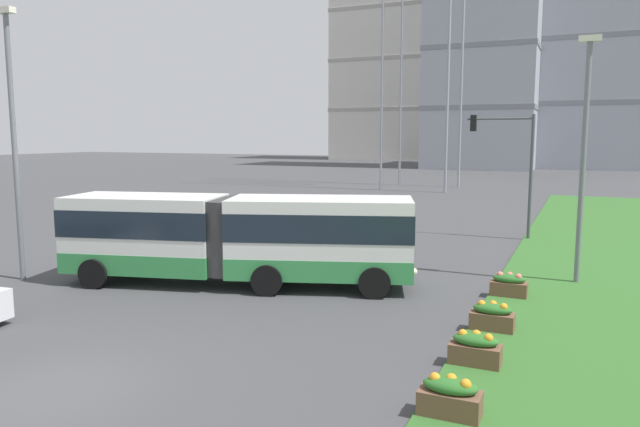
# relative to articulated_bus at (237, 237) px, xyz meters

# --- Properties ---
(ground_plane) EXTENTS (260.00, 260.00, 0.00)m
(ground_plane) POSITION_rel_articulated_bus_xyz_m (1.18, -8.73, -1.65)
(ground_plane) COLOR #424244
(articulated_bus) EXTENTS (11.96, 5.78, 3.00)m
(articulated_bus) POSITION_rel_articulated_bus_xyz_m (0.00, 0.00, 0.00)
(articulated_bus) COLOR silver
(articulated_bus) RESTS_ON ground
(car_silver_hatch) EXTENTS (4.41, 2.04, 1.58)m
(car_silver_hatch) POSITION_rel_articulated_bus_xyz_m (-4.86, 11.94, -0.90)
(car_silver_hatch) COLOR #B7BABF
(car_silver_hatch) RESTS_ON ground
(flower_planter_0) EXTENTS (1.10, 0.56, 0.74)m
(flower_planter_0) POSITION_rel_articulated_bus_xyz_m (8.64, -6.73, -1.23)
(flower_planter_0) COLOR brown
(flower_planter_0) RESTS_ON grass_median
(flower_planter_1) EXTENTS (1.10, 0.56, 0.74)m
(flower_planter_1) POSITION_rel_articulated_bus_xyz_m (8.64, -4.10, -1.23)
(flower_planter_1) COLOR brown
(flower_planter_1) RESTS_ON grass_median
(flower_planter_2) EXTENTS (1.10, 0.56, 0.74)m
(flower_planter_2) POSITION_rel_articulated_bus_xyz_m (8.64, -1.56, -1.23)
(flower_planter_2) COLOR brown
(flower_planter_2) RESTS_ON grass_median
(flower_planter_3) EXTENTS (1.10, 0.56, 0.74)m
(flower_planter_3) POSITION_rel_articulated_bus_xyz_m (8.64, 2.00, -1.23)
(flower_planter_3) COLOR brown
(flower_planter_3) RESTS_ON grass_median
(traffic_light_far_right) EXTENTS (3.18, 0.28, 6.05)m
(traffic_light_far_right) POSITION_rel_articulated_bus_xyz_m (7.25, 13.27, 2.46)
(traffic_light_far_right) COLOR #474C51
(traffic_light_far_right) RESTS_ON ground
(streetlight_left) EXTENTS (0.70, 0.28, 9.29)m
(streetlight_left) POSITION_rel_articulated_bus_xyz_m (-7.32, -2.52, 3.44)
(streetlight_left) COLOR slate
(streetlight_left) RESTS_ON ground
(streetlight_median) EXTENTS (0.70, 0.28, 8.28)m
(streetlight_median) POSITION_rel_articulated_bus_xyz_m (10.54, 4.78, 2.92)
(streetlight_median) COLOR slate
(streetlight_median) RESTS_ON ground
(apartment_tower_west) EXTENTS (19.35, 17.52, 39.58)m
(apartment_tower_west) POSITION_rel_articulated_bus_xyz_m (-28.82, 105.07, 18.15)
(apartment_tower_west) COLOR silver
(apartment_tower_west) RESTS_ON ground
(apartment_tower_centre) EXTENTS (19.05, 17.54, 37.64)m
(apartment_tower_centre) POSITION_rel_articulated_bus_xyz_m (9.77, 86.87, 17.19)
(apartment_tower_centre) COLOR #9EA3AD
(apartment_tower_centre) RESTS_ON ground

